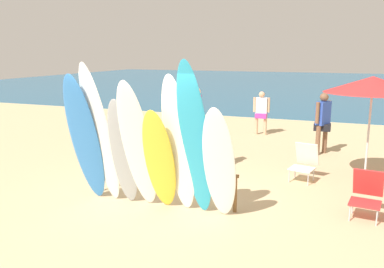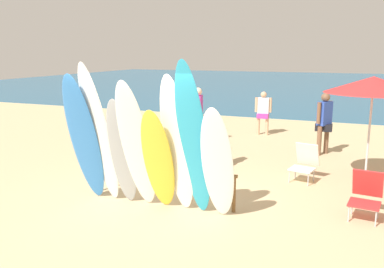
{
  "view_description": "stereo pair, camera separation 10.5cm",
  "coord_description": "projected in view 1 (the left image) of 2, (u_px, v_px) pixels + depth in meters",
  "views": [
    {
      "loc": [
        3.2,
        -6.63,
        2.83
      ],
      "look_at": [
        0.0,
        1.59,
        1.02
      ],
      "focal_mm": 37.67,
      "sensor_mm": 36.0,
      "label": 1
    },
    {
      "loc": [
        3.3,
        -6.59,
        2.83
      ],
      "look_at": [
        0.0,
        1.59,
        1.02
      ],
      "focal_mm": 37.67,
      "sensor_mm": 36.0,
      "label": 2
    }
  ],
  "objects": [
    {
      "name": "beachgoer_near_rack",
      "position": [
        197.0,
        112.0,
        12.42
      ],
      "size": [
        0.46,
        0.65,
        1.75
      ],
      "rotation": [
        0.0,
        0.0,
        1.77
      ],
      "color": "beige",
      "rests_on": "ground"
    },
    {
      "name": "surfboard_white_3",
      "position": [
        137.0,
        147.0,
        7.02
      ],
      "size": [
        0.59,
        0.94,
        2.4
      ],
      "primitive_type": "ellipsoid",
      "rotation": [
        0.35,
        0.0,
        0.02
      ],
      "color": "white",
      "rests_on": "ground"
    },
    {
      "name": "ocean_water",
      "position": [
        310.0,
        84.0,
        35.6
      ],
      "size": [
        60.0,
        40.0,
        0.02
      ],
      "primitive_type": "cube",
      "color": "#235B7F",
      "rests_on": "ground"
    },
    {
      "name": "surfboard_white_7",
      "position": [
        219.0,
        165.0,
        6.61
      ],
      "size": [
        0.55,
        0.75,
        2.01
      ],
      "primitive_type": "ellipsoid",
      "rotation": [
        0.33,
        0.0,
        0.01
      ],
      "color": "white",
      "rests_on": "ground"
    },
    {
      "name": "surfboard_blue_0",
      "position": [
        85.0,
        140.0,
        7.38
      ],
      "size": [
        0.64,
        0.92,
        2.48
      ],
      "primitive_type": "ellipsoid",
      "rotation": [
        0.32,
        0.0,
        0.08
      ],
      "color": "#337AD1",
      "rests_on": "ground"
    },
    {
      "name": "surfboard_grey_2",
      "position": [
        123.0,
        153.0,
        7.28
      ],
      "size": [
        0.54,
        0.69,
        2.06
      ],
      "primitive_type": "ellipsoid",
      "rotation": [
        0.28,
        0.0,
        0.1
      ],
      "color": "#999EA3",
      "rests_on": "ground"
    },
    {
      "name": "beach_chair_red",
      "position": [
        367.0,
        193.0,
        6.98
      ],
      "size": [
        0.58,
        0.74,
        0.82
      ],
      "rotation": [
        0.0,
        0.0,
        -0.12
      ],
      "color": "#B7B7BC",
      "rests_on": "ground"
    },
    {
      "name": "beachgoer_strolling",
      "position": [
        212.0,
        134.0,
        9.76
      ],
      "size": [
        0.39,
        0.57,
        1.5
      ],
      "rotation": [
        0.0,
        0.0,
        1.57
      ],
      "color": "tan",
      "rests_on": "ground"
    },
    {
      "name": "surfboard_rack",
      "position": [
        162.0,
        174.0,
        7.65
      ],
      "size": [
        3.01,
        0.07,
        0.7
      ],
      "color": "brown",
      "rests_on": "ground"
    },
    {
      "name": "surfboard_white_1",
      "position": [
        100.0,
        135.0,
        7.29
      ],
      "size": [
        0.58,
        0.87,
        2.68
      ],
      "primitive_type": "ellipsoid",
      "rotation": [
        0.28,
        0.0,
        -0.1
      ],
      "color": "white",
      "rests_on": "ground"
    },
    {
      "name": "beachgoer_by_water",
      "position": [
        323.0,
        119.0,
        11.14
      ],
      "size": [
        0.45,
        0.58,
        1.72
      ],
      "rotation": [
        0.0,
        0.0,
        4.2
      ],
      "color": "brown",
      "rests_on": "ground"
    },
    {
      "name": "surfboard_teal_6",
      "position": [
        195.0,
        141.0,
        6.67
      ],
      "size": [
        0.6,
        0.9,
        2.73
      ],
      "primitive_type": "ellipsoid",
      "rotation": [
        0.28,
        0.0,
        -0.09
      ],
      "color": "#289EC6",
      "rests_on": "ground"
    },
    {
      "name": "ground",
      "position": [
        280.0,
        108.0,
        20.54
      ],
      "size": [
        60.0,
        60.0,
        0.0
      ],
      "primitive_type": "plane",
      "color": "tan"
    },
    {
      "name": "surfboard_yellow_4",
      "position": [
        159.0,
        161.0,
        7.02
      ],
      "size": [
        0.61,
        0.82,
        1.92
      ],
      "primitive_type": "ellipsoid",
      "rotation": [
        0.35,
        0.0,
        0.07
      ],
      "color": "yellow",
      "rests_on": "ground"
    },
    {
      "name": "beach_chair_blue",
      "position": [
        305.0,
        161.0,
        8.98
      ],
      "size": [
        0.63,
        0.75,
        0.83
      ],
      "rotation": [
        0.0,
        0.0,
        -0.21
      ],
      "color": "#B7B7BC",
      "rests_on": "ground"
    },
    {
      "name": "beach_umbrella",
      "position": [
        373.0,
        85.0,
        8.23
      ],
      "size": [
        1.96,
        1.96,
        2.34
      ],
      "color": "silver",
      "rests_on": "ground"
    },
    {
      "name": "surfboard_white_5",
      "position": [
        179.0,
        146.0,
        6.87
      ],
      "size": [
        0.57,
        0.76,
        2.49
      ],
      "primitive_type": "ellipsoid",
      "rotation": [
        0.27,
        0.0,
        -0.07
      ],
      "color": "white",
      "rests_on": "ground"
    },
    {
      "name": "beachgoer_photographing",
      "position": [
        261.0,
        110.0,
        13.8
      ],
      "size": [
        0.56,
        0.24,
        1.5
      ],
      "rotation": [
        0.0,
        0.0,
        3.27
      ],
      "color": "tan",
      "rests_on": "ground"
    }
  ]
}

